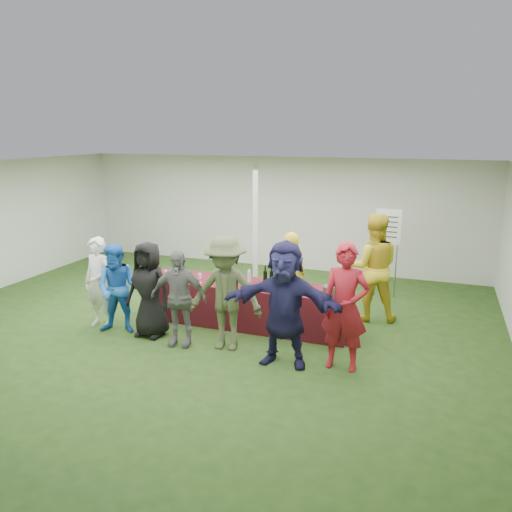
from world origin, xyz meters
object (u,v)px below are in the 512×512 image
(wine_list_sign, at_px, (388,233))
(staff_pourer, at_px, (290,273))
(customer_4, at_px, (226,293))
(customer_5, at_px, (284,304))
(dump_bucket, at_px, (330,292))
(customer_3, at_px, (179,298))
(customer_6, at_px, (345,307))
(customer_1, at_px, (118,289))
(serving_table, at_px, (245,304))
(customer_0, at_px, (99,283))
(customer_2, at_px, (149,289))
(staff_back, at_px, (373,267))

(wine_list_sign, bearing_deg, staff_pourer, -133.16)
(wine_list_sign, height_order, staff_pourer, wine_list_sign)
(customer_4, relative_size, customer_5, 0.98)
(dump_bucket, height_order, customer_3, customer_3)
(dump_bucket, bearing_deg, customer_6, -65.70)
(customer_4, bearing_deg, wine_list_sign, 54.25)
(dump_bucket, bearing_deg, customer_5, -114.29)
(wine_list_sign, bearing_deg, customer_4, -120.86)
(customer_6, bearing_deg, customer_4, 179.26)
(dump_bucket, xyz_separation_m, customer_5, (-0.45, -0.99, 0.07))
(customer_4, distance_m, customer_6, 1.82)
(customer_1, xyz_separation_m, customer_6, (3.75, -0.03, 0.16))
(serving_table, xyz_separation_m, customer_5, (1.07, -1.21, 0.54))
(dump_bucket, relative_size, customer_1, 0.16)
(customer_3, bearing_deg, staff_pourer, 47.79)
(wine_list_sign, distance_m, customer_3, 4.52)
(customer_0, xyz_separation_m, customer_3, (1.64, -0.19, -0.02))
(wine_list_sign, distance_m, customer_6, 3.47)
(customer_2, relative_size, customer_3, 1.03)
(dump_bucket, height_order, wine_list_sign, wine_list_sign)
(staff_back, height_order, customer_3, staff_back)
(serving_table, distance_m, customer_5, 1.71)
(wine_list_sign, xyz_separation_m, customer_4, (-2.03, -3.40, -0.42))
(serving_table, bearing_deg, staff_pourer, 52.56)
(customer_3, bearing_deg, wine_list_sign, 43.03)
(staff_back, relative_size, customer_2, 1.21)
(dump_bucket, xyz_separation_m, wine_list_sign, (0.59, 2.61, 0.48))
(customer_1, distance_m, customer_3, 1.18)
(serving_table, bearing_deg, customer_6, -29.02)
(customer_2, height_order, customer_5, customer_5)
(customer_2, relative_size, customer_5, 0.87)
(customer_4, bearing_deg, serving_table, 89.50)
(staff_pourer, xyz_separation_m, customer_1, (-2.43, -1.79, -0.02))
(staff_back, relative_size, customer_0, 1.22)
(dump_bucket, bearing_deg, customer_3, -157.53)
(serving_table, xyz_separation_m, customer_0, (-2.30, -0.94, 0.41))
(staff_pourer, bearing_deg, customer_5, 89.33)
(serving_table, xyz_separation_m, wine_list_sign, (2.11, 2.39, 0.94))
(customer_0, bearing_deg, serving_table, 30.45)
(serving_table, distance_m, customer_0, 2.52)
(dump_bucket, height_order, staff_back, staff_back)
(customer_2, bearing_deg, serving_table, 38.95)
(serving_table, height_order, customer_5, customer_5)
(staff_pourer, distance_m, customer_3, 2.27)
(customer_3, height_order, customer_6, customer_6)
(customer_3, distance_m, customer_6, 2.57)
(staff_pourer, xyz_separation_m, customer_4, (-0.51, -1.77, 0.12))
(dump_bucket, xyz_separation_m, customer_2, (-2.82, -0.75, -0.05))
(customer_5, bearing_deg, staff_pourer, 102.35)
(wine_list_sign, bearing_deg, customer_2, -135.34)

